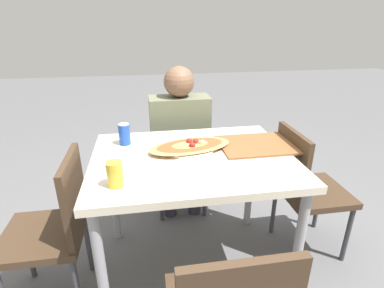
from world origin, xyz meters
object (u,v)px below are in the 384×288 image
(soda_can, at_px, (124,134))
(drink_glass, at_px, (115,174))
(person_seated, at_px, (180,131))
(chair_far_seated, at_px, (179,150))
(chair_side_left, at_px, (55,225))
(pizza_main, at_px, (191,146))
(chair_side_right, at_px, (305,185))
(dining_table, at_px, (193,170))

(soda_can, relative_size, drink_glass, 1.06)
(person_seated, distance_m, drink_glass, 0.98)
(chair_far_seated, distance_m, chair_side_left, 1.12)
(soda_can, bearing_deg, pizza_main, -21.40)
(chair_side_right, relative_size, soda_can, 6.82)
(pizza_main, height_order, drink_glass, drink_glass)
(dining_table, bearing_deg, soda_can, 148.01)
(chair_side_right, bearing_deg, soda_can, -98.88)
(pizza_main, xyz_separation_m, soda_can, (-0.37, 0.14, 0.04))
(chair_far_seated, relative_size, chair_side_left, 1.00)
(chair_side_right, height_order, pizza_main, chair_side_right)
(chair_side_right, xyz_separation_m, drink_glass, (-1.11, -0.31, 0.35))
(pizza_main, bearing_deg, drink_glass, -139.19)
(chair_side_left, xyz_separation_m, soda_can, (0.36, 0.33, 0.35))
(chair_far_seated, distance_m, pizza_main, 0.72)
(chair_side_left, bearing_deg, chair_side_right, -83.91)
(chair_side_left, distance_m, chair_side_right, 1.47)
(chair_side_left, height_order, soda_can, soda_can)
(person_seated, xyz_separation_m, pizza_main, (-0.01, -0.55, 0.11))
(person_seated, xyz_separation_m, soda_can, (-0.38, -0.40, 0.15))
(chair_side_left, bearing_deg, drink_glass, -114.03)
(chair_side_right, relative_size, pizza_main, 1.68)
(pizza_main, bearing_deg, chair_side_right, -2.12)
(soda_can, bearing_deg, chair_side_left, -138.15)
(chair_far_seated, relative_size, pizza_main, 1.68)
(chair_side_left, relative_size, pizza_main, 1.68)
(pizza_main, distance_m, drink_glass, 0.51)
(person_seated, bearing_deg, dining_table, 89.03)
(soda_can, bearing_deg, chair_side_right, -8.88)
(chair_side_left, distance_m, soda_can, 0.60)
(chair_side_left, distance_m, pizza_main, 0.82)
(chair_side_right, bearing_deg, chair_far_seated, -133.54)
(chair_far_seated, height_order, pizza_main, chair_far_seated)
(person_seated, distance_m, soda_can, 0.57)
(chair_far_seated, bearing_deg, chair_side_left, 48.57)
(dining_table, bearing_deg, drink_glass, -146.84)
(dining_table, relative_size, soda_can, 8.61)
(drink_glass, bearing_deg, chair_side_left, 155.97)
(chair_side_right, xyz_separation_m, soda_can, (-1.09, 0.17, 0.35))
(person_seated, bearing_deg, chair_side_right, 141.45)
(chair_side_left, distance_m, drink_glass, 0.51)
(chair_far_seated, bearing_deg, person_seated, 90.00)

